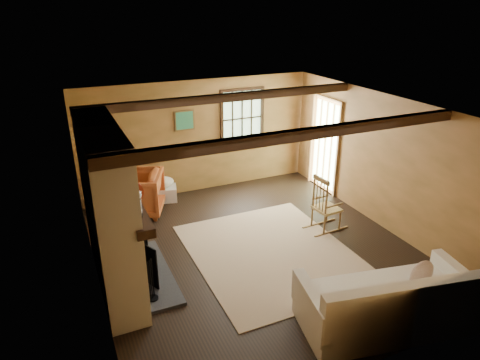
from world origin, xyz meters
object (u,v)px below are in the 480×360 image
laundry_basket (164,194)px  sofa (389,305)px  rocking_chair (325,207)px  fireplace (111,216)px  armchair (138,193)px

laundry_basket → sofa: bearing=-71.6°
sofa → rocking_chair: bearing=84.5°
fireplace → armchair: bearing=70.8°
rocking_chair → laundry_basket: rocking_chair is taller
sofa → laundry_basket: bearing=119.3°
sofa → armchair: (-2.22, 4.48, 0.11)m
rocking_chair → laundry_basket: (-2.34, 2.38, -0.29)m
rocking_chair → laundry_basket: 3.35m
fireplace → rocking_chair: (3.69, 0.14, -0.67)m
sofa → laundry_basket: size_ratio=4.67×
sofa → armchair: 5.00m
fireplace → laundry_basket: (1.35, 2.52, -0.95)m
fireplace → rocking_chair: fireplace is taller
laundry_basket → armchair: (-0.60, -0.36, 0.27)m
laundry_basket → rocking_chair: bearing=-45.5°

